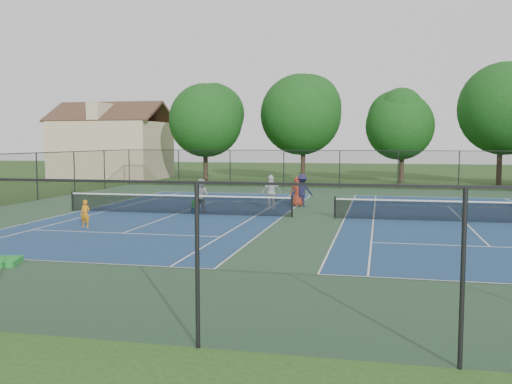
% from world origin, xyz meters
% --- Properties ---
extents(ground, '(140.00, 140.00, 0.00)m').
position_xyz_m(ground, '(0.00, 0.00, 0.00)').
color(ground, '#234716').
rests_on(ground, ground).
extents(court_pad, '(36.00, 36.00, 0.01)m').
position_xyz_m(court_pad, '(0.00, 0.00, 0.00)').
color(court_pad, '#29482C').
rests_on(court_pad, ground).
extents(tennis_court_left, '(12.00, 23.83, 1.07)m').
position_xyz_m(tennis_court_left, '(-7.00, 0.00, 0.10)').
color(tennis_court_left, navy).
rests_on(tennis_court_left, ground).
extents(tennis_court_right, '(12.00, 23.83, 1.07)m').
position_xyz_m(tennis_court_right, '(7.00, 0.00, 0.10)').
color(tennis_court_right, navy).
rests_on(tennis_court_right, ground).
extents(perimeter_fence, '(36.08, 36.08, 3.02)m').
position_xyz_m(perimeter_fence, '(0.00, 0.00, 1.60)').
color(perimeter_fence, black).
rests_on(perimeter_fence, ground).
extents(tree_back_a, '(6.80, 6.80, 9.15)m').
position_xyz_m(tree_back_a, '(-13.00, 24.00, 6.04)').
color(tree_back_a, '#2D2116').
rests_on(tree_back_a, ground).
extents(tree_back_b, '(7.60, 7.60, 10.03)m').
position_xyz_m(tree_back_b, '(-4.00, 26.00, 6.60)').
color(tree_back_b, '#2D2116').
rests_on(tree_back_b, ground).
extents(tree_back_c, '(6.00, 6.00, 8.40)m').
position_xyz_m(tree_back_c, '(5.00, 25.00, 5.48)').
color(tree_back_c, '#2D2116').
rests_on(tree_back_c, ground).
extents(tree_back_d, '(7.80, 7.80, 10.37)m').
position_xyz_m(tree_back_d, '(13.00, 24.00, 6.82)').
color(tree_back_d, '#2D2116').
rests_on(tree_back_d, ground).
extents(clapboard_house, '(10.80, 8.10, 7.65)m').
position_xyz_m(clapboard_house, '(-23.00, 25.00, 3.09)').
color(clapboard_house, tan).
rests_on(clapboard_house, ground).
extents(child_player, '(0.45, 0.30, 1.20)m').
position_xyz_m(child_player, '(-9.28, -5.26, 0.60)').
color(child_player, orange).
rests_on(child_player, ground).
extents(instructor, '(0.99, 0.86, 1.77)m').
position_xyz_m(instructor, '(-6.02, 0.86, 0.88)').
color(instructor, '#99999C').
rests_on(instructor, ground).
extents(bystander_a, '(1.17, 1.02, 1.89)m').
position_xyz_m(bystander_a, '(-2.66, 3.02, 0.95)').
color(bystander_a, silver).
rests_on(bystander_a, ground).
extents(bystander_b, '(1.22, 0.74, 1.85)m').
position_xyz_m(bystander_b, '(-1.19, 4.64, 0.93)').
color(bystander_b, '#1A1835').
rests_on(bystander_b, ground).
extents(bystander_c, '(0.92, 0.68, 1.72)m').
position_xyz_m(bystander_c, '(-1.45, 4.65, 0.86)').
color(bystander_c, maroon).
rests_on(bystander_c, ground).
extents(ball_crate, '(0.42, 0.32, 0.32)m').
position_xyz_m(ball_crate, '(-6.17, 0.40, 0.16)').
color(ball_crate, navy).
rests_on(ball_crate, ground).
extents(ball_hopper, '(0.37, 0.31, 0.38)m').
position_xyz_m(ball_hopper, '(-6.17, 0.40, 0.51)').
color(ball_hopper, green).
rests_on(ball_hopper, ball_crate).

